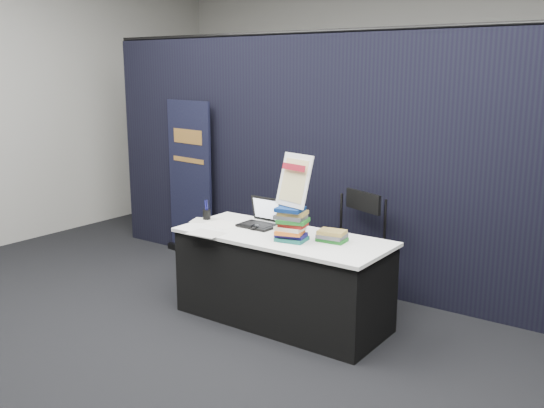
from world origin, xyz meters
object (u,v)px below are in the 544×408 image
(pullup_banner, at_px, (190,188))
(stacking_chair, at_px, (352,245))
(book_stack_tall, at_px, (292,224))
(display_table, at_px, (282,278))
(book_stack_short, at_px, (332,236))
(laptop, at_px, (261,219))
(info_sign, at_px, (294,181))

(pullup_banner, relative_size, stacking_chair, 1.71)
(pullup_banner, bearing_deg, stacking_chair, -0.52)
(stacking_chair, bearing_deg, book_stack_tall, -79.53)
(book_stack_tall, bearing_deg, stacking_chair, 78.04)
(display_table, bearing_deg, pullup_banner, 153.78)
(display_table, height_order, book_stack_short, book_stack_short)
(book_stack_tall, distance_m, stacking_chair, 0.81)
(laptop, bearing_deg, stacking_chair, 39.11)
(book_stack_short, distance_m, stacking_chair, 0.62)
(info_sign, height_order, stacking_chair, info_sign)
(laptop, xyz_separation_m, pullup_banner, (-1.60, 0.82, -0.03))
(laptop, distance_m, stacking_chair, 0.84)
(book_stack_short, xyz_separation_m, pullup_banner, (-2.35, 0.88, -0.02))
(laptop, distance_m, pullup_banner, 1.80)
(pullup_banner, bearing_deg, book_stack_tall, -19.13)
(laptop, relative_size, book_stack_tall, 1.17)
(stacking_chair, bearing_deg, book_stack_short, -56.02)
(display_table, xyz_separation_m, book_stack_tall, (0.16, -0.10, 0.51))
(book_stack_tall, bearing_deg, display_table, 147.57)
(laptop, height_order, book_stack_tall, book_stack_tall)
(book_stack_tall, height_order, pullup_banner, pullup_banner)
(display_table, distance_m, pullup_banner, 2.18)
(info_sign, relative_size, pullup_banner, 0.25)
(laptop, height_order, stacking_chair, stacking_chair)
(book_stack_short, xyz_separation_m, info_sign, (-0.27, -0.14, 0.43))
(book_stack_tall, xyz_separation_m, stacking_chair, (0.15, 0.73, -0.32))
(book_stack_tall, height_order, book_stack_short, book_stack_tall)
(book_stack_short, bearing_deg, display_table, -171.21)
(book_stack_tall, height_order, info_sign, info_sign)
(laptop, height_order, info_sign, info_sign)
(pullup_banner, bearing_deg, info_sign, -18.45)
(stacking_chair, bearing_deg, laptop, -119.63)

